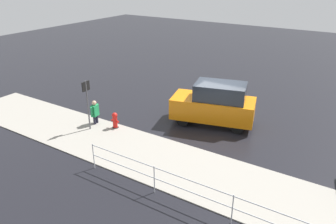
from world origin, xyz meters
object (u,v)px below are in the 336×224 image
Objects in this scene: moving_hatchback at (215,104)px; pedestrian at (95,111)px; fire_hydrant at (115,121)px; sign_post at (87,98)px.

moving_hatchback is 5.75m from pedestrian.
fire_hydrant is 1.66m from sign_post.
fire_hydrant is 1.15m from pedestrian.
pedestrian is (1.10, 0.15, 0.28)m from fire_hydrant.
fire_hydrant is at bearing -172.22° from pedestrian.
fire_hydrant is at bearing 39.09° from moving_hatchback.
moving_hatchback is at bearing -146.70° from pedestrian.
sign_post is (-0.18, 0.58, 0.90)m from pedestrian.
pedestrian is at bearing 7.78° from fire_hydrant.
pedestrian is (4.80, 3.15, -0.34)m from moving_hatchback.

